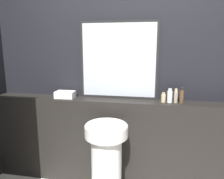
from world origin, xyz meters
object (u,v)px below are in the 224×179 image
(towel_stack, at_px, (65,94))
(lotion_bottle, at_px, (176,96))
(conditioner_bottle, at_px, (170,96))
(body_wash_bottle, at_px, (182,96))
(mirror, at_px, (119,60))
(pedestal_sink, at_px, (106,161))
(shampoo_bottle, at_px, (163,98))

(towel_stack, height_order, lotion_bottle, lotion_bottle)
(conditioner_bottle, relative_size, lotion_bottle, 0.99)
(conditioner_bottle, height_order, body_wash_bottle, body_wash_bottle)
(lotion_bottle, bearing_deg, conditioner_bottle, 180.00)
(mirror, distance_m, lotion_bottle, 0.70)
(pedestal_sink, relative_size, lotion_bottle, 5.69)
(mirror, height_order, body_wash_bottle, mirror)
(mirror, relative_size, body_wash_bottle, 5.18)
(mirror, height_order, lotion_bottle, mirror)
(towel_stack, relative_size, lotion_bottle, 1.43)
(conditioner_bottle, bearing_deg, shampoo_bottle, 180.00)
(shampoo_bottle, relative_size, conditioner_bottle, 0.70)
(pedestal_sink, distance_m, mirror, 1.03)
(pedestal_sink, bearing_deg, lotion_bottle, 32.06)
(towel_stack, bearing_deg, pedestal_sink, -35.79)
(pedestal_sink, bearing_deg, towel_stack, 144.21)
(body_wash_bottle, bearing_deg, conditioner_bottle, 180.00)
(shampoo_bottle, relative_size, body_wash_bottle, 0.62)
(towel_stack, relative_size, body_wash_bottle, 1.29)
(conditioner_bottle, relative_size, body_wash_bottle, 0.89)
(conditioner_bottle, bearing_deg, pedestal_sink, -145.36)
(mirror, height_order, towel_stack, mirror)
(pedestal_sink, height_order, lotion_bottle, lotion_bottle)
(shampoo_bottle, height_order, body_wash_bottle, body_wash_bottle)
(mirror, bearing_deg, conditioner_bottle, -10.13)
(mirror, bearing_deg, shampoo_bottle, -11.41)
(pedestal_sink, height_order, towel_stack, towel_stack)
(pedestal_sink, xyz_separation_m, shampoo_bottle, (0.51, 0.40, 0.54))
(pedestal_sink, bearing_deg, body_wash_bottle, 29.91)
(pedestal_sink, bearing_deg, conditioner_bottle, 34.64)
(towel_stack, height_order, conditioner_bottle, conditioner_bottle)
(pedestal_sink, distance_m, shampoo_bottle, 0.84)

